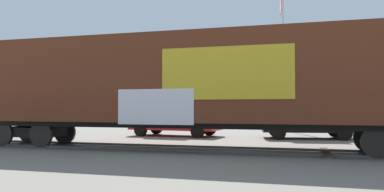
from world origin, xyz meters
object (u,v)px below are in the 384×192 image
at_px(parked_car_black, 307,119).
at_px(flagpole, 283,42).
at_px(freight_car, 195,82).
at_px(parked_car_red, 174,119).

bearing_deg(parked_car_black, flagpole, 99.24).
xyz_separation_m(freight_car, parked_car_black, (4.02, 5.74, -1.41)).
xyz_separation_m(parked_car_red, parked_car_black, (6.42, -0.19, 0.05)).
bearing_deg(parked_car_black, parked_car_red, 178.33).
distance_m(parked_car_red, parked_car_black, 6.42).
height_order(freight_car, flagpole, flagpole).
bearing_deg(freight_car, parked_car_red, 112.02).
distance_m(flagpole, parked_car_black, 7.89).
bearing_deg(flagpole, freight_car, -103.99).
relative_size(freight_car, parked_car_black, 4.19).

